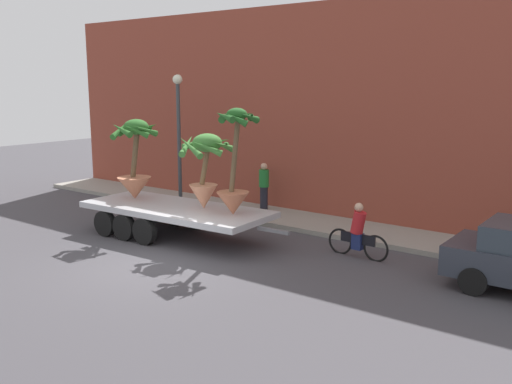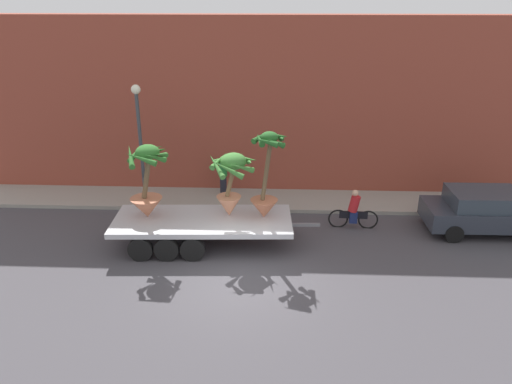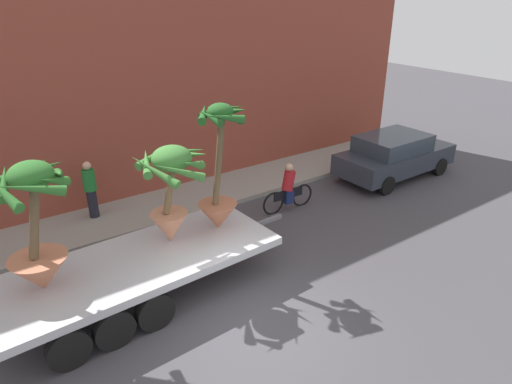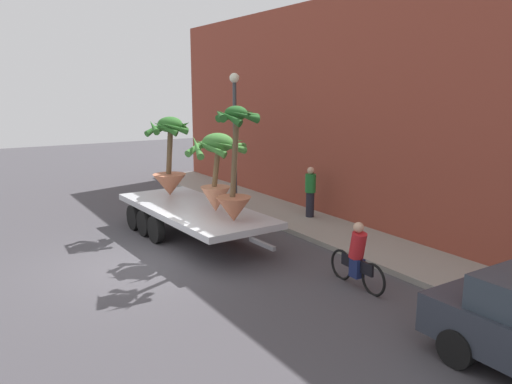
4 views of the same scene
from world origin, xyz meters
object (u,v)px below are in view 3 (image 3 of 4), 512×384
Objects in this scene: parked_car at (394,155)px; pedestrian_near_gate at (90,189)px; potted_palm_rear at (37,236)px; cyclist at (288,189)px; potted_palm_front at (171,189)px; potted_palm_middle at (219,180)px; flatbed_trailer at (129,271)px.

pedestrian_near_gate is at bearing 164.44° from parked_car.
cyclist is at bearing 11.79° from potted_palm_rear.
potted_palm_rear reaches higher than pedestrian_near_gate.
potted_palm_rear is 2.83m from potted_palm_front.
pedestrian_near_gate reaches higher than parked_car.
potted_palm_middle is at bearing -64.54° from pedestrian_near_gate.
potted_palm_middle reaches higher than cyclist.
parked_car is 10.25m from pedestrian_near_gate.
potted_palm_rear is 4.00m from potted_palm_middle.
potted_palm_middle is at bearing -157.13° from cyclist.
cyclist reaches higher than flatbed_trailer.
pedestrian_near_gate is (-5.12, 2.66, 0.37)m from cyclist.
flatbed_trailer is 1.57× the size of parked_car.
flatbed_trailer is at bearing -175.11° from potted_palm_middle.
pedestrian_near_gate is (-1.91, 4.01, -1.19)m from potted_palm_middle.
potted_palm_middle reaches higher than flatbed_trailer.
cyclist is 4.76m from parked_car.
flatbed_trailer is 3.86× the size of cyclist.
potted_palm_middle is at bearing 4.89° from flatbed_trailer.
potted_palm_rear is at bearing -177.84° from potted_palm_middle.
potted_palm_rear is 1.51× the size of pedestrian_near_gate.
potted_palm_middle is 1.65× the size of cyclist.
potted_palm_middle is 0.67× the size of parked_car.
flatbed_trailer is 4.16× the size of pedestrian_near_gate.
cyclist is at bearing -27.49° from pedestrian_near_gate.
potted_palm_front reaches higher than parked_car.
potted_palm_front is 9.33m from parked_car.
cyclist is at bearing 178.94° from parked_car.
parked_car reaches higher than flatbed_trailer.
potted_palm_front is (2.82, 0.24, 0.13)m from potted_palm_rear.
potted_palm_front reaches higher than cyclist.
potted_palm_front is 4.18m from pedestrian_near_gate.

